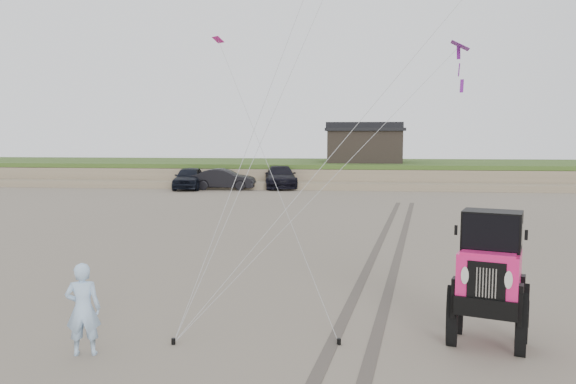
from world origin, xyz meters
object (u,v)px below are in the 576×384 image
object	(u,v)px
truck_b	(224,179)
jeep	(489,293)
truck_a	(189,178)
truck_c	(280,177)
man	(83,309)
cabin	(364,144)

from	to	relation	value
truck_b	jeep	world-z (taller)	jeep
truck_a	truck_b	world-z (taller)	truck_a
truck_b	truck_c	distance (m)	4.35
truck_a	man	xyz separation A→B (m)	(7.01, -31.10, 0.03)
jeep	truck_c	bearing A→B (deg)	122.93
jeep	man	distance (m)	7.53
jeep	man	size ratio (longest dim) A/B	3.22
truck_a	truck_c	distance (m)	6.81
truck_a	truck_c	bearing A→B (deg)	8.38
man	truck_b	bearing A→B (deg)	-96.05
truck_a	truck_c	xyz separation A→B (m)	(6.60, 1.69, 0.01)
truck_a	truck_c	size ratio (longest dim) A/B	0.84
truck_c	man	size ratio (longest dim) A/B	3.35
cabin	truck_b	distance (m)	12.91
cabin	truck_c	xyz separation A→B (m)	(-6.44, -5.40, -2.41)
cabin	truck_c	size ratio (longest dim) A/B	1.12
cabin	truck_b	world-z (taller)	cabin
truck_b	truck_c	bearing A→B (deg)	-65.40
truck_b	truck_c	xyz separation A→B (m)	(3.93, 1.87, 0.07)
truck_b	jeep	bearing A→B (deg)	-159.19
truck_a	truck_b	xyz separation A→B (m)	(2.67, -0.18, -0.06)
jeep	truck_b	bearing A→B (deg)	130.62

